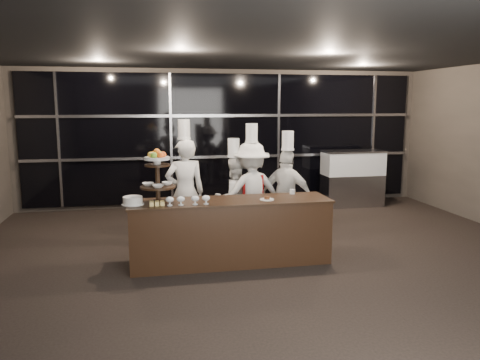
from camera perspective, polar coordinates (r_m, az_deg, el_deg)
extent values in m
plane|color=black|center=(5.98, 6.27, -13.01)|extent=(10.00, 10.00, 0.00)
plane|color=black|center=(5.58, 6.84, 16.83)|extent=(10.00, 10.00, 0.00)
plane|color=#473F38|center=(10.43, -1.81, 5.13)|extent=(9.00, 0.00, 9.00)
cube|color=black|center=(10.37, -1.76, 5.10)|extent=(8.60, 0.04, 2.80)
cube|color=#A5A5AA|center=(10.36, -1.70, 2.88)|extent=(8.60, 0.06, 0.06)
cube|color=#A5A5AA|center=(10.30, -1.72, 7.86)|extent=(8.60, 0.06, 0.06)
cube|color=#A5A5AA|center=(10.37, -21.25, 4.47)|extent=(0.05, 0.05, 2.80)
cube|color=#A5A5AA|center=(10.22, -8.41, 4.94)|extent=(0.05, 0.05, 2.80)
cube|color=#A5A5AA|center=(10.60, 4.71, 5.17)|extent=(0.05, 0.05, 2.80)
cube|color=#A5A5AA|center=(11.45, 15.90, 5.15)|extent=(0.05, 0.05, 2.80)
cube|color=black|center=(6.71, -1.19, -6.38)|extent=(2.80, 0.70, 0.90)
cube|color=black|center=(6.60, -1.20, -2.57)|extent=(2.84, 0.74, 0.03)
cylinder|color=black|center=(6.50, -9.93, -2.62)|extent=(0.24, 0.24, 0.03)
cylinder|color=black|center=(6.44, -10.02, 0.29)|extent=(0.06, 0.06, 0.70)
cylinder|color=black|center=(6.46, -9.98, -0.84)|extent=(0.48, 0.48, 0.02)
cylinder|color=black|center=(6.41, -10.06, 1.79)|extent=(0.34, 0.34, 0.02)
cylinder|color=white|center=(6.41, -10.07, 2.17)|extent=(0.10, 0.10, 0.06)
cylinder|color=white|center=(6.40, -10.08, 2.61)|extent=(0.34, 0.34, 0.04)
sphere|color=#DD4F12|center=(6.40, -9.38, 3.05)|extent=(0.09, 0.09, 0.09)
sphere|color=#52A029|center=(6.47, -9.75, 3.11)|extent=(0.09, 0.09, 0.09)
sphere|color=orange|center=(6.47, -10.46, 3.09)|extent=(0.09, 0.09, 0.09)
sphere|color=gold|center=(6.40, -10.81, 3.01)|extent=(0.09, 0.09, 0.09)
sphere|color=#6FA42A|center=(6.33, -10.44, 2.95)|extent=(0.09, 0.09, 0.09)
sphere|color=#E25313|center=(6.33, -9.72, 2.98)|extent=(0.09, 0.09, 0.09)
sphere|color=orange|center=(6.39, -10.10, 3.39)|extent=(0.09, 0.09, 0.09)
imported|color=white|center=(6.51, -11.15, -0.51)|extent=(0.16, 0.16, 0.04)
imported|color=white|center=(6.52, -8.86, -0.41)|extent=(0.15, 0.15, 0.05)
imported|color=white|center=(6.34, -9.97, -0.75)|extent=(0.16, 0.16, 0.04)
cylinder|color=silver|center=(6.29, -8.56, -3.07)|extent=(0.07, 0.07, 0.01)
cylinder|color=silver|center=(6.28, -8.57, -2.79)|extent=(0.02, 0.02, 0.05)
ellipsoid|color=silver|center=(6.27, -8.58, -2.37)|extent=(0.11, 0.11, 0.08)
ellipsoid|color=#22CD20|center=(6.27, -8.58, -2.32)|extent=(0.08, 0.08, 0.05)
cylinder|color=silver|center=(6.30, -7.22, -3.02)|extent=(0.07, 0.07, 0.01)
cylinder|color=silver|center=(6.29, -7.23, -2.75)|extent=(0.02, 0.02, 0.05)
ellipsoid|color=silver|center=(6.28, -7.24, -2.32)|extent=(0.11, 0.11, 0.08)
ellipsoid|color=red|center=(6.28, -7.24, -2.28)|extent=(0.08, 0.08, 0.05)
cylinder|color=silver|center=(6.31, -5.49, -2.96)|extent=(0.07, 0.07, 0.01)
cylinder|color=silver|center=(6.31, -5.49, -2.69)|extent=(0.02, 0.02, 0.05)
ellipsoid|color=silver|center=(6.30, -5.50, -2.26)|extent=(0.11, 0.11, 0.08)
ellipsoid|color=beige|center=(6.30, -5.50, -2.22)|extent=(0.08, 0.08, 0.05)
cylinder|color=silver|center=(6.33, -4.16, -2.91)|extent=(0.07, 0.07, 0.01)
cylinder|color=silver|center=(6.32, -4.17, -2.64)|extent=(0.02, 0.02, 0.05)
ellipsoid|color=silver|center=(6.31, -4.17, -2.21)|extent=(0.11, 0.11, 0.08)
ellipsoid|color=#481F13|center=(6.31, -4.17, -2.17)|extent=(0.08, 0.08, 0.05)
cylinder|color=white|center=(6.46, -12.92, -2.89)|extent=(0.30, 0.30, 0.01)
cylinder|color=white|center=(6.44, -12.94, -2.42)|extent=(0.26, 0.26, 0.10)
cube|color=#FEDF7C|center=(6.30, -10.71, -2.91)|extent=(0.06, 0.05, 0.05)
cube|color=#FEDF7C|center=(6.30, -10.08, -2.89)|extent=(0.06, 0.05, 0.05)
cube|color=#FEDF7C|center=(6.30, -9.44, -2.87)|extent=(0.06, 0.05, 0.05)
cube|color=#FEDF7C|center=(6.37, -10.72, -2.78)|extent=(0.06, 0.05, 0.05)
cube|color=#FEDF7C|center=(6.37, -10.09, -2.76)|extent=(0.06, 0.05, 0.05)
cube|color=#FEDF7C|center=(6.37, -9.46, -2.74)|extent=(0.06, 0.05, 0.05)
cylinder|color=white|center=(6.60, 3.30, -2.39)|extent=(0.20, 0.20, 0.01)
cylinder|color=#4C2814|center=(6.60, 3.30, -2.17)|extent=(0.08, 0.08, 0.04)
cylinder|color=white|center=(7.06, 6.39, -1.43)|extent=(0.08, 0.08, 0.07)
cube|color=#A5A5AA|center=(10.71, 13.49, -1.22)|extent=(1.31, 0.56, 0.70)
cube|color=silver|center=(10.62, 13.61, 1.96)|extent=(1.31, 0.56, 0.50)
cube|color=#FFC67F|center=(10.62, 13.61, 1.96)|extent=(1.22, 0.47, 0.40)
cube|color=#A5A5AA|center=(10.59, 13.66, 3.41)|extent=(1.33, 0.58, 0.04)
imported|color=silver|center=(7.49, -6.70, -1.55)|extent=(0.67, 0.48, 1.72)
cylinder|color=white|center=(7.37, -6.85, 6.19)|extent=(0.19, 0.19, 0.30)
cylinder|color=white|center=(7.38, -6.83, 5.06)|extent=(0.21, 0.21, 0.03)
imported|color=silver|center=(7.75, -0.77, -2.30)|extent=(0.78, 0.66, 1.41)
cylinder|color=white|center=(7.62, -0.79, 3.99)|extent=(0.19, 0.19, 0.30)
cylinder|color=white|center=(7.64, -0.78, 2.91)|extent=(0.21, 0.21, 0.03)
imported|color=white|center=(7.64, 1.40, -1.54)|extent=(1.16, 0.79, 1.65)
cylinder|color=white|center=(7.51, 1.43, 5.77)|extent=(0.19, 0.19, 0.30)
cylinder|color=white|center=(7.52, 1.42, 4.67)|extent=(0.21, 0.21, 0.03)
cube|color=#960C0B|center=(7.52, 1.59, -1.71)|extent=(0.34, 0.03, 0.62)
imported|color=white|center=(7.62, 5.73, -2.06)|extent=(0.93, 0.86, 1.53)
cylinder|color=white|center=(7.49, 5.85, 4.83)|extent=(0.19, 0.19, 0.30)
cylinder|color=white|center=(7.50, 5.83, 3.73)|extent=(0.21, 0.21, 0.03)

